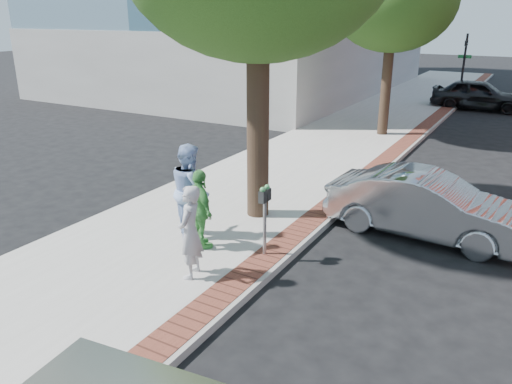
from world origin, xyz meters
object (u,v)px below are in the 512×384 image
Objects in this scene: person_officer at (191,190)px; sedan_silver at (427,205)px; parking_meter at (265,206)px; person_green at (201,210)px; bg_car at (478,95)px; person_gray at (190,232)px.

sedan_silver is at bearing -102.65° from person_officer.
person_officer reaches higher than parking_meter.
person_green is 0.38× the size of sedan_silver.
person_green reaches higher than parking_meter.
person_officer is 5.28m from sedan_silver.
parking_meter is 0.87× the size of person_green.
person_green is (0.60, -0.47, -0.18)m from person_officer.
person_officer is (-1.89, 0.09, -0.03)m from parking_meter.
bg_car is at bearing -54.27° from person_officer.
person_gray reaches higher than sedan_silver.
person_green is 5.07m from sedan_silver.
person_gray is 0.40× the size of sedan_silver.
person_officer is 0.44× the size of bg_car.
person_officer is 0.47× the size of sedan_silver.
person_gray is 0.38× the size of bg_car.
sedan_silver is at bearing 126.57° from person_gray.
person_officer is 20.78m from bg_car.
sedan_silver is (3.30, 4.37, -0.31)m from person_gray.
parking_meter is 20.65m from bg_car.
person_gray is 1.93m from person_officer.
parking_meter is at bearing 174.13° from bg_car.
parking_meter is 1.90m from person_officer.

